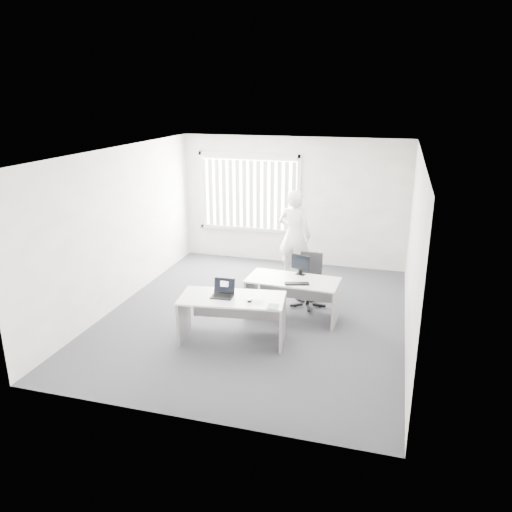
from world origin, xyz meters
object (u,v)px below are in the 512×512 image
(desk_far, at_px, (293,290))
(monitor, at_px, (301,265))
(person, at_px, (294,235))
(laptop, at_px, (222,289))
(office_chair, at_px, (309,289))
(desk_near, at_px, (232,310))

(desk_far, height_order, monitor, monitor)
(desk_far, distance_m, person, 1.97)
(person, distance_m, laptop, 3.04)
(desk_far, xyz_separation_m, person, (-0.37, 1.89, 0.42))
(person, distance_m, monitor, 1.69)
(office_chair, height_order, monitor, monitor)
(desk_near, distance_m, laptop, 0.36)
(monitor, bearing_deg, desk_near, -103.06)
(office_chair, height_order, laptop, laptop)
(desk_near, bearing_deg, laptop, -175.33)
(laptop, bearing_deg, desk_far, 48.98)
(office_chair, bearing_deg, desk_near, -113.56)
(office_chair, bearing_deg, person, 117.00)
(office_chair, distance_m, person, 1.53)
(desk_near, xyz_separation_m, office_chair, (0.89, 1.69, -0.22))
(desk_far, bearing_deg, person, 103.99)
(desk_near, height_order, office_chair, office_chair)
(person, xyz_separation_m, laptop, (-0.49, -3.00, -0.08))
(desk_far, bearing_deg, desk_near, -120.62)
(desk_near, xyz_separation_m, desk_far, (0.71, 1.08, -0.02))
(desk_far, relative_size, office_chair, 1.63)
(desk_near, xyz_separation_m, laptop, (-0.15, -0.03, 0.33))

